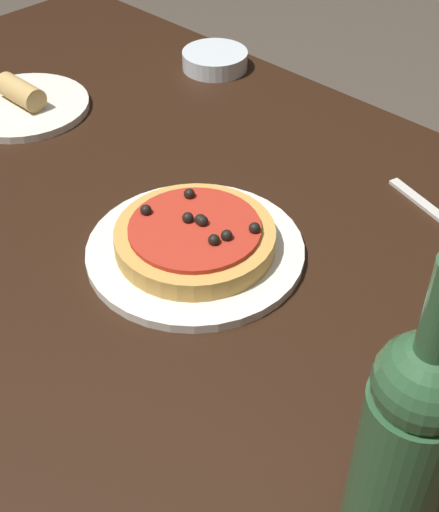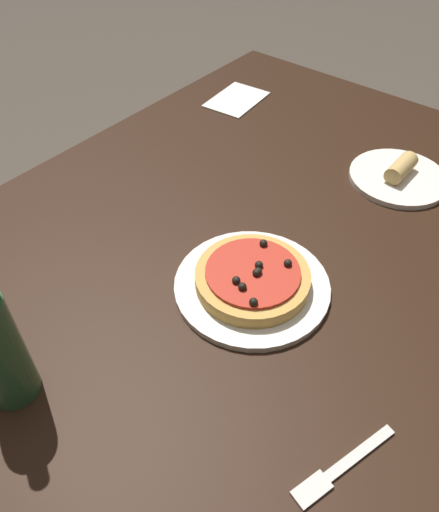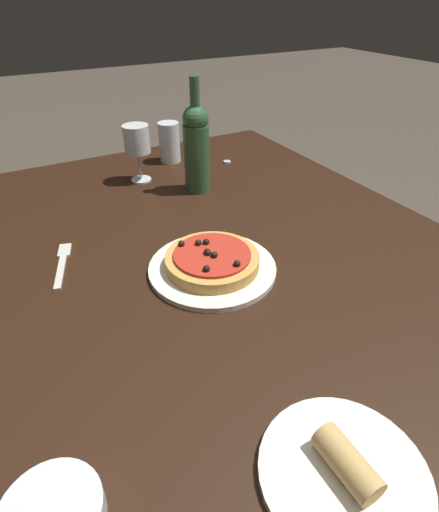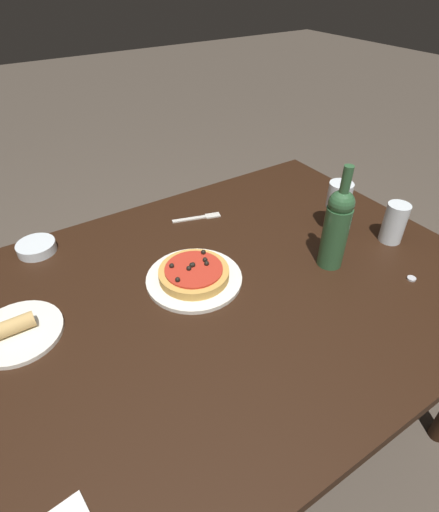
% 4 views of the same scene
% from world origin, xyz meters
% --- Properties ---
extents(ground_plane, '(14.00, 14.00, 0.00)m').
position_xyz_m(ground_plane, '(0.00, 0.00, 0.00)').
color(ground_plane, '#4C4238').
extents(dining_table, '(1.58, 1.05, 0.73)m').
position_xyz_m(dining_table, '(0.00, 0.00, 0.66)').
color(dining_table, black).
rests_on(dining_table, ground_plane).
extents(dinner_plate, '(0.27, 0.27, 0.01)m').
position_xyz_m(dinner_plate, '(0.01, 0.07, 0.73)').
color(dinner_plate, white).
rests_on(dinner_plate, dining_table).
extents(pizza, '(0.19, 0.19, 0.04)m').
position_xyz_m(pizza, '(0.01, 0.07, 0.75)').
color(pizza, gold).
rests_on(pizza, dinner_plate).
extents(wine_glass, '(0.07, 0.07, 0.17)m').
position_xyz_m(wine_glass, '(0.53, 0.04, 0.85)').
color(wine_glass, silver).
rests_on(wine_glass, dining_table).
extents(wine_bottle, '(0.07, 0.07, 0.31)m').
position_xyz_m(wine_bottle, '(0.38, -0.08, 0.86)').
color(wine_bottle, '#2D5633').
rests_on(wine_bottle, dining_table).
extents(water_cup, '(0.07, 0.07, 0.13)m').
position_xyz_m(water_cup, '(0.63, -0.10, 0.79)').
color(water_cup, silver).
rests_on(water_cup, dining_table).
extents(side_bowl, '(0.11, 0.11, 0.03)m').
position_xyz_m(side_bowl, '(-0.32, 0.44, 0.74)').
color(side_bowl, silver).
rests_on(side_bowl, dining_table).
extents(fork, '(0.17, 0.07, 0.00)m').
position_xyz_m(fork, '(0.19, 0.34, 0.73)').
color(fork, beige).
rests_on(fork, dining_table).
extents(side_plate, '(0.21, 0.21, 0.05)m').
position_xyz_m(side_plate, '(-0.44, 0.12, 0.74)').
color(side_plate, white).
rests_on(side_plate, dining_table).
extents(bottle_cap, '(0.02, 0.02, 0.01)m').
position_xyz_m(bottle_cap, '(0.52, -0.26, 0.73)').
color(bottle_cap, '#B7B7BC').
rests_on(bottle_cap, dining_table).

